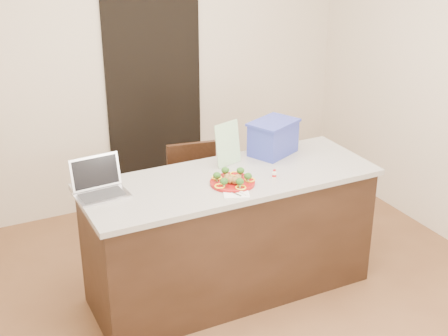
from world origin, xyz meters
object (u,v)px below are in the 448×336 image
napkin (236,192)px  laptop (99,184)px  yogurt_bottle (274,175)px  plate (232,182)px  blue_box (273,137)px  island (230,235)px  chair (197,192)px

napkin → laptop: laptop is taller
yogurt_bottle → laptop: size_ratio=0.18×
plate → laptop: size_ratio=0.88×
plate → napkin: plate is taller
plate → napkin: (-0.04, -0.13, -0.01)m
yogurt_bottle → blue_box: bearing=60.8°
island → chair: island is taller
napkin → laptop: 0.89m
plate → yogurt_bottle: (0.30, -0.04, 0.01)m
napkin → yogurt_bottle: bearing=14.9°
yogurt_bottle → chair: yogurt_bottle is taller
island → blue_box: size_ratio=4.80×
plate → laptop: 0.88m
yogurt_bottle → blue_box: size_ratio=0.15×
blue_box → chair: size_ratio=0.48×
napkin → chair: size_ratio=0.18×
napkin → chair: (0.12, 0.90, -0.41)m
island → blue_box: 0.79m
island → plate: size_ratio=6.78×
plate → napkin: 0.14m
laptop → chair: size_ratio=0.38×
island → laptop: bearing=170.4°
napkin → blue_box: blue_box is taller
blue_box → chair: blue_box is taller
napkin → laptop: bearing=153.6°
yogurt_bottle → laptop: 1.18m
napkin → laptop: size_ratio=0.48×
laptop → chair: 1.15m
island → napkin: bearing=-109.0°
plate → blue_box: (0.52, 0.35, 0.12)m
napkin → yogurt_bottle: yogurt_bottle is taller
yogurt_bottle → plate: bearing=171.8°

